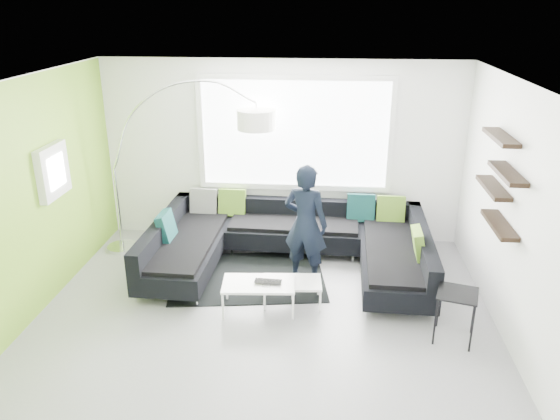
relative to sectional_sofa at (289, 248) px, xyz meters
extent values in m
plane|color=gray|center=(-0.21, -1.27, -0.36)|extent=(5.50, 5.50, 0.00)
cube|color=white|center=(-0.21, 1.23, 1.04)|extent=(5.50, 0.04, 2.80)
cube|color=white|center=(-0.21, -3.77, 1.04)|extent=(5.50, 0.04, 2.80)
cube|color=white|center=(-2.96, -1.27, 1.04)|extent=(0.04, 5.00, 2.80)
cube|color=white|center=(2.54, -1.27, 1.04)|extent=(0.04, 5.00, 2.80)
cube|color=white|center=(-0.21, -1.27, 2.44)|extent=(5.50, 5.00, 0.04)
cube|color=#7FB72D|center=(-2.95, -1.27, 1.04)|extent=(0.01, 5.00, 2.80)
cube|color=white|center=(-0.01, 1.19, 1.34)|extent=(2.96, 0.06, 1.68)
cube|color=white|center=(-2.89, -0.67, 1.24)|extent=(0.12, 0.66, 0.66)
cube|color=black|center=(2.43, -0.87, 1.34)|extent=(0.20, 1.24, 0.95)
cube|color=black|center=(0.00, 0.00, -0.16)|extent=(3.86, 2.44, 0.40)
cube|color=black|center=(0.00, 0.00, 0.19)|extent=(3.86, 2.44, 0.30)
cube|color=#4C7219|center=(0.00, 0.00, 0.25)|extent=(3.40, 0.29, 0.42)
cube|color=black|center=(-0.55, -0.24, -0.36)|extent=(2.26, 1.79, 0.01)
cube|color=silver|center=(-0.09, -0.96, -0.18)|extent=(1.18, 0.75, 0.37)
cube|color=black|center=(1.97, -1.47, -0.07)|extent=(0.53, 0.53, 0.59)
imported|color=black|center=(0.23, -0.23, 0.46)|extent=(0.81, 0.72, 1.64)
imported|color=black|center=(-0.18, -1.09, 0.02)|extent=(0.35, 0.25, 0.03)
camera|label=1|loc=(0.50, -6.88, 3.24)|focal=35.00mm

